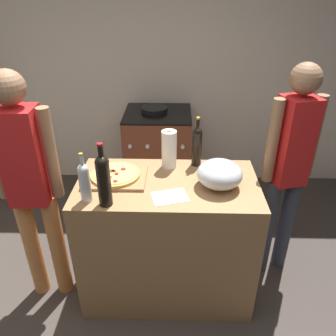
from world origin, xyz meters
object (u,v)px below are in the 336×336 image
(wine_bottle_green, at_px, (103,178))
(paper_towel_roll, at_px, (169,149))
(mixing_bowl, at_px, (220,174))
(pizza, at_px, (115,174))
(stove, at_px, (158,155))
(person_in_stripes, at_px, (29,181))
(person_in_red, at_px, (288,165))
(wine_bottle_dark, at_px, (197,145))
(wine_bottle_amber, at_px, (84,181))

(wine_bottle_green, bearing_deg, paper_towel_roll, 52.26)
(mixing_bowl, bearing_deg, pizza, 173.51)
(pizza, distance_m, paper_towel_roll, 0.40)
(stove, height_order, person_in_stripes, person_in_stripes)
(person_in_red, bearing_deg, wine_bottle_green, -157.70)
(wine_bottle_dark, bearing_deg, person_in_red, -0.47)
(wine_bottle_dark, bearing_deg, mixing_bowl, -65.09)
(pizza, bearing_deg, wine_bottle_amber, -116.69)
(person_in_stripes, bearing_deg, wine_bottle_green, -20.07)
(wine_bottle_amber, bearing_deg, paper_towel_roll, 41.60)
(pizza, distance_m, wine_bottle_green, 0.32)
(wine_bottle_dark, distance_m, person_in_stripes, 1.11)
(mixing_bowl, xyz_separation_m, wine_bottle_dark, (-0.13, 0.28, 0.07))
(stove, bearing_deg, wine_bottle_green, -97.84)
(wine_bottle_dark, height_order, stove, wine_bottle_dark)
(pizza, relative_size, wine_bottle_amber, 1.04)
(wine_bottle_amber, relative_size, person_in_stripes, 0.19)
(person_in_stripes, relative_size, person_in_red, 1.01)
(stove, bearing_deg, person_in_red, -47.59)
(wine_bottle_amber, xyz_separation_m, wine_bottle_green, (0.12, -0.04, 0.04))
(mixing_bowl, distance_m, wine_bottle_green, 0.71)
(stove, bearing_deg, pizza, -99.31)
(stove, xyz_separation_m, person_in_stripes, (-0.73, -1.36, 0.50))
(pizza, bearing_deg, wine_bottle_dark, 20.77)
(wine_bottle_amber, height_order, person_in_stripes, person_in_stripes)
(wine_bottle_dark, xyz_separation_m, wine_bottle_green, (-0.54, -0.49, 0.02))
(wine_bottle_green, bearing_deg, wine_bottle_dark, 42.20)
(paper_towel_roll, height_order, person_in_red, person_in_red)
(paper_towel_roll, bearing_deg, wine_bottle_dark, 10.60)
(wine_bottle_amber, bearing_deg, person_in_stripes, 158.93)
(mixing_bowl, height_order, stove, mixing_bowl)
(pizza, relative_size, paper_towel_roll, 1.19)
(wine_bottle_amber, distance_m, stove, 1.66)
(paper_towel_roll, distance_m, person_in_stripes, 0.92)
(mixing_bowl, xyz_separation_m, paper_towel_roll, (-0.32, 0.24, 0.05))
(person_in_stripes, bearing_deg, mixing_bowl, 1.11)
(wine_bottle_green, bearing_deg, stove, 82.16)
(person_in_red, bearing_deg, stove, 132.41)
(paper_towel_roll, xyz_separation_m, wine_bottle_amber, (-0.47, -0.42, -0.00))
(mixing_bowl, distance_m, wine_bottle_dark, 0.31)
(pizza, xyz_separation_m, wine_bottle_dark, (0.54, 0.20, 0.12))
(mixing_bowl, bearing_deg, wine_bottle_amber, -167.41)
(wine_bottle_dark, bearing_deg, stove, 107.24)
(mixing_bowl, bearing_deg, wine_bottle_dark, 114.91)
(person_in_red, bearing_deg, pizza, -170.47)
(wine_bottle_dark, bearing_deg, person_in_stripes, -164.13)
(stove, distance_m, person_in_red, 1.52)
(pizza, height_order, person_in_red, person_in_red)
(paper_towel_roll, xyz_separation_m, stove, (-0.14, 1.09, -0.60))
(paper_towel_roll, height_order, wine_bottle_green, wine_bottle_green)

